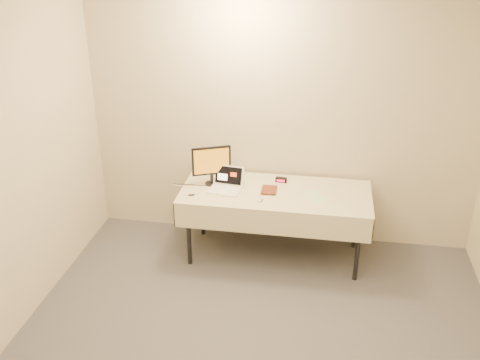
% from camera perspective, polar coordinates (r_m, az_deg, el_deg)
% --- Properties ---
extents(back_wall, '(4.00, 0.10, 2.70)m').
position_cam_1_polar(back_wall, '(5.44, 4.52, 6.68)').
color(back_wall, beige).
rests_on(back_wall, ground).
extents(table, '(1.86, 0.81, 0.74)m').
position_cam_1_polar(table, '(5.29, 3.81, -1.82)').
color(table, black).
rests_on(table, ground).
extents(laptop, '(0.34, 0.32, 0.21)m').
position_cam_1_polar(laptop, '(5.28, -1.48, -0.44)').
color(laptop, white).
rests_on(laptop, table).
extents(monitor, '(0.37, 0.18, 0.40)m').
position_cam_1_polar(monitor, '(5.31, -3.07, 1.87)').
color(monitor, black).
rests_on(monitor, table).
extents(book, '(0.15, 0.02, 0.20)m').
position_cam_1_polar(book, '(5.23, 2.31, -0.13)').
color(book, '#953D1B').
rests_on(book, table).
extents(alarm_clock, '(0.12, 0.06, 0.05)m').
position_cam_1_polar(alarm_clock, '(5.45, 4.41, 0.02)').
color(alarm_clock, black).
rests_on(alarm_clock, table).
extents(clicker, '(0.06, 0.10, 0.02)m').
position_cam_1_polar(clicker, '(5.07, 2.20, -2.08)').
color(clicker, '#B7B7B9').
rests_on(clicker, table).
extents(paper_form, '(0.16, 0.26, 0.00)m').
position_cam_1_polar(paper_form, '(5.21, 8.11, -1.73)').
color(paper_form, '#B9E0B2').
rests_on(paper_form, table).
extents(usb_dongle, '(0.06, 0.03, 0.01)m').
position_cam_1_polar(usb_dongle, '(5.19, -5.21, -1.61)').
color(usb_dongle, black).
rests_on(usb_dongle, table).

